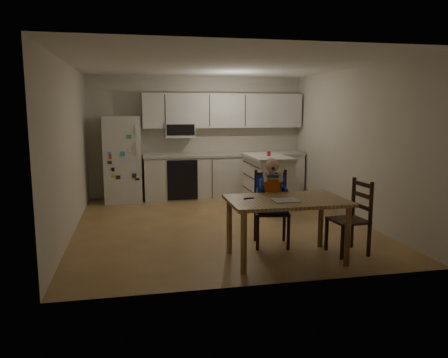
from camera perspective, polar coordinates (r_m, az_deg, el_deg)
room at (r=7.32m, az=-1.23°, el=4.54°), size 4.52×5.01×2.51m
refrigerator at (r=8.90m, az=-13.10°, el=2.54°), size 0.72×0.70×1.70m
kitchen_run at (r=9.17m, az=-0.15°, el=3.13°), size 3.37×0.62×2.15m
kitchen_island at (r=8.24m, az=5.66°, el=-0.29°), size 0.69×1.33×0.98m
red_cup at (r=8.07m, az=5.87°, el=3.31°), size 0.07×0.07×0.09m
dining_table at (r=5.35m, az=8.15°, el=-3.67°), size 1.42×0.91×0.76m
napkin at (r=5.22m, az=8.03°, el=-2.78°), size 0.30×0.26×0.01m
toddler_spoon at (r=5.29m, az=3.16°, el=-2.52°), size 0.12×0.06×0.02m
chair_booster at (r=5.92m, az=6.22°, el=-1.81°), size 0.53×0.53×1.19m
chair_side at (r=5.82m, az=16.73°, el=-4.16°), size 0.46×0.46×0.95m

